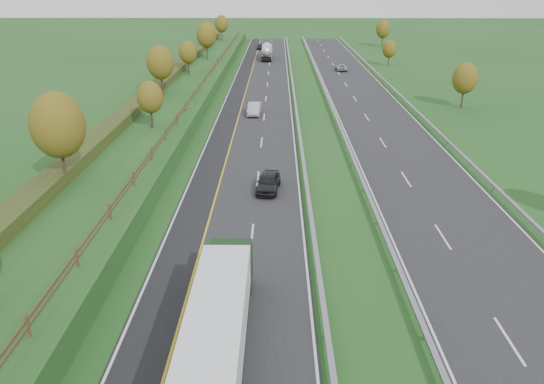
{
  "coord_description": "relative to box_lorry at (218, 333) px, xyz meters",
  "views": [
    {
      "loc": [
        3.09,
        -11.88,
        17.61
      ],
      "look_at": [
        2.68,
        26.27,
        2.2
      ],
      "focal_mm": 35.0,
      "sensor_mm": 36.0,
      "label": 1
    }
  ],
  "objects": [
    {
      "name": "near_carriageway",
      "position": [
        -0.35,
        51.58,
        -2.31
      ],
      "size": [
        10.5,
        200.0,
        0.04
      ],
      "primitive_type": "cube",
      "color": "black",
      "rests_on": "ground"
    },
    {
      "name": "hedge_left",
      "position": [
        -15.35,
        51.58,
        0.22
      ],
      "size": [
        2.2,
        180.0,
        1.1
      ],
      "primitive_type": "cube",
      "color": "#2B3B18",
      "rests_on": "embankment_left"
    },
    {
      "name": "outer_barrier_far",
      "position": [
        21.95,
        51.58,
        -1.71
      ],
      "size": [
        0.32,
        200.0,
        0.71
      ],
      "color": "gray",
      "rests_on": "ground"
    },
    {
      "name": "hard_shoulder",
      "position": [
        -4.1,
        51.58,
        -2.31
      ],
      "size": [
        3.0,
        200.0,
        0.04
      ],
      "primitive_type": "cube",
      "color": "black",
      "rests_on": "ground"
    },
    {
      "name": "car_silver_mid",
      "position": [
        -0.48,
        52.12,
        -1.49
      ],
      "size": [
        1.91,
        4.95,
        1.61
      ],
      "primitive_type": "imported",
      "rotation": [
        0.0,
        0.0,
        -0.04
      ],
      "color": "#A4A4A9",
      "rests_on": "near_carriageway"
    },
    {
      "name": "trees_left",
      "position": [
        -12.99,
        48.22,
        4.04
      ],
      "size": [
        6.64,
        164.3,
        7.66
      ],
      "color": "#2D2116",
      "rests_on": "embankment_left"
    },
    {
      "name": "far_carriageway",
      "position": [
        16.15,
        51.58,
        -2.31
      ],
      "size": [
        10.5,
        200.0,
        0.04
      ],
      "primitive_type": "cube",
      "color": "black",
      "rests_on": "ground"
    },
    {
      "name": "median_barrier_far",
      "position": [
        10.45,
        51.58,
        -1.72
      ],
      "size": [
        0.32,
        200.0,
        0.71
      ],
      "color": "gray",
      "rests_on": "ground"
    },
    {
      "name": "car_small_far",
      "position": [
        -1.95,
        124.96,
        -1.64
      ],
      "size": [
        2.07,
        4.58,
        1.3
      ],
      "primitive_type": "imported",
      "rotation": [
        0.0,
        0.0,
        0.06
      ],
      "color": "#13133B",
      "rests_on": "near_carriageway"
    },
    {
      "name": "box_lorry",
      "position": [
        0.0,
        0.0,
        0.0
      ],
      "size": [
        2.58,
        16.28,
        4.06
      ],
      "color": "black",
      "rests_on": "near_carriageway"
    },
    {
      "name": "fence_left",
      "position": [
        -8.85,
        51.17,
        0.4
      ],
      "size": [
        0.12,
        189.06,
        1.2
      ],
      "color": "#422B19",
      "rests_on": "embankment_left"
    },
    {
      "name": "road_tanker",
      "position": [
        0.15,
        106.82,
        -0.47
      ],
      "size": [
        2.4,
        11.22,
        3.46
      ],
      "color": "silver",
      "rests_on": "near_carriageway"
    },
    {
      "name": "trees_far",
      "position": [
        29.45,
        80.8,
        1.92
      ],
      "size": [
        8.45,
        118.6,
        7.12
      ],
      "color": "#2D2116",
      "rests_on": "ground"
    },
    {
      "name": "car_dark_near",
      "position": [
        1.95,
        23.6,
        -1.49
      ],
      "size": [
        2.39,
        4.88,
        1.6
      ],
      "primitive_type": "imported",
      "rotation": [
        0.0,
        0.0,
        -0.11
      ],
      "color": "black",
      "rests_on": "near_carriageway"
    },
    {
      "name": "car_oncoming",
      "position": [
        15.79,
        90.02,
        -1.65
      ],
      "size": [
        2.16,
        4.61,
        1.28
      ],
      "primitive_type": "imported",
      "rotation": [
        0.0,
        0.0,
        3.13
      ],
      "color": "#999A9E",
      "rests_on": "far_carriageway"
    },
    {
      "name": "lane_markings",
      "position": [
        6.05,
        51.46,
        -2.28
      ],
      "size": [
        26.75,
        200.0,
        0.01
      ],
      "color": "silver",
      "rests_on": "near_carriageway"
    },
    {
      "name": "ground",
      "position": [
        7.65,
        46.58,
        -2.33
      ],
      "size": [
        400.0,
        400.0,
        0.0
      ],
      "primitive_type": "plane",
      "color": "#1D4A1A",
      "rests_on": "ground"
    },
    {
      "name": "median_barrier_near",
      "position": [
        5.35,
        51.58,
        -1.72
      ],
      "size": [
        0.32,
        200.0,
        0.71
      ],
      "color": "gray",
      "rests_on": "ground"
    },
    {
      "name": "embankment_left",
      "position": [
        -13.35,
        51.58,
        -1.33
      ],
      "size": [
        12.0,
        200.0,
        2.0
      ],
      "primitive_type": "cube",
      "color": "#1D4A1A",
      "rests_on": "ground"
    }
  ]
}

